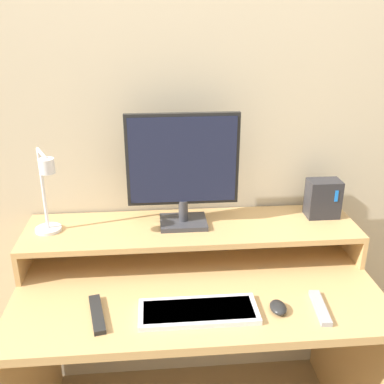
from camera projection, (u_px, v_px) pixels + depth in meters
wall_back at (188, 116)px, 1.76m from camera, size 6.00×0.05×2.50m
desk at (196, 328)px, 1.69m from camera, size 1.28×0.68×0.73m
monitor_shelf at (192, 230)px, 1.74m from camera, size 1.28×0.32×0.13m
monitor at (183, 167)px, 1.66m from camera, size 0.42×0.14×0.44m
desk_lamp at (47, 193)px, 1.58m from camera, size 0.13×0.19×0.33m
router_dock at (323, 198)px, 1.79m from camera, size 0.13×0.09×0.15m
keyboard at (198, 311)px, 1.44m from camera, size 0.38×0.15×0.02m
mouse at (278, 307)px, 1.45m from camera, size 0.05×0.08×0.03m
remote_control at (97, 314)px, 1.43m from camera, size 0.08×0.20×0.02m
remote_secondary at (320, 308)px, 1.46m from camera, size 0.05×0.18×0.02m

